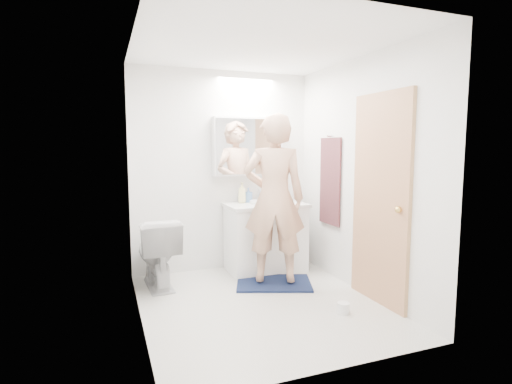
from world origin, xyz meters
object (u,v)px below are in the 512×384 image
soap_bottle_a (242,193)px  toilet_paper_roll (343,308)px  soap_bottle_b (248,195)px  toilet (157,252)px  person (274,199)px  vanity_cabinet (265,239)px  medicine_cabinet (248,147)px  toothbrush_cup (280,197)px

soap_bottle_a → toilet_paper_roll: soap_bottle_a is taller
soap_bottle_b → toilet_paper_roll: bearing=-78.8°
toilet → person: 1.38m
soap_bottle_b → vanity_cabinet: bearing=-49.7°
toilet_paper_roll → person: bearing=106.5°
person → toilet_paper_roll: (0.28, -0.94, -0.90)m
person → soap_bottle_a: person is taller
vanity_cabinet → toilet: 1.30m
medicine_cabinet → soap_bottle_b: 0.59m
medicine_cabinet → soap_bottle_b: medicine_cabinet is taller
toilet → soap_bottle_b: bearing=-168.8°
medicine_cabinet → soap_bottle_a: bearing=-149.5°
toilet → toothbrush_cup: 1.66m
toothbrush_cup → toilet: bearing=-170.0°
toilet → toilet_paper_roll: 2.01m
soap_bottle_a → toilet: bearing=-165.9°
toilet → person: size_ratio=0.42×
toilet → soap_bottle_a: bearing=-169.1°
medicine_cabinet → toilet: 1.64m
vanity_cabinet → toothbrush_cup: bearing=31.8°
person → soap_bottle_b: bearing=-65.5°
toilet → soap_bottle_a: size_ratio=3.02×
medicine_cabinet → toilet: (-1.16, -0.33, -1.12)m
toilet → soap_bottle_a: 1.23m
vanity_cabinet → toilet_paper_roll: bearing=-83.3°
soap_bottle_a → person: bearing=-78.0°
toothbrush_cup → vanity_cabinet: bearing=-148.2°
vanity_cabinet → toilet_paper_roll: vanity_cabinet is taller
soap_bottle_b → toothbrush_cup: soap_bottle_b is taller
vanity_cabinet → toilet: vanity_cabinet is taller
toilet → soap_bottle_b: (1.15, 0.30, 0.53)m
soap_bottle_b → toothbrush_cup: 0.41m
medicine_cabinet → toilet: bearing=-164.3°
person → soap_bottle_b: (-0.05, 0.69, -0.04)m
medicine_cabinet → toothbrush_cup: (0.40, -0.05, -0.63)m
medicine_cabinet → soap_bottle_b: size_ratio=4.92×
vanity_cabinet → person: bearing=-101.8°
vanity_cabinet → soap_bottle_a: size_ratio=3.61×
person → toilet_paper_roll: bearing=127.1°
toothbrush_cup → toilet_paper_roll: toothbrush_cup is taller
soap_bottle_b → toothbrush_cup: (0.41, -0.02, -0.04)m
vanity_cabinet → soap_bottle_b: (-0.15, 0.18, 0.52)m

